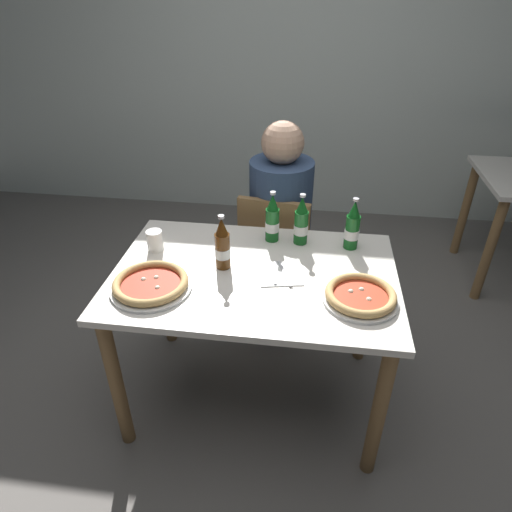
{
  "coord_description": "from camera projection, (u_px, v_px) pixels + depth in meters",
  "views": [
    {
      "loc": [
        0.22,
        -1.55,
        1.82
      ],
      "look_at": [
        0.0,
        0.05,
        0.8
      ],
      "focal_mm": 31.47,
      "sensor_mm": 36.0,
      "label": 1
    }
  ],
  "objects": [
    {
      "name": "beer_bottle_center",
      "position": [
        301.0,
        223.0,
        2.05
      ],
      "size": [
        0.07,
        0.07,
        0.25
      ],
      "color": "#14591E",
      "rests_on": "dining_table_main"
    },
    {
      "name": "beer_bottle_extra",
      "position": [
        352.0,
        227.0,
        2.02
      ],
      "size": [
        0.07,
        0.07,
        0.25
      ],
      "color": "#14591E",
      "rests_on": "dining_table_main"
    },
    {
      "name": "dining_table_main",
      "position": [
        254.0,
        294.0,
        1.96
      ],
      "size": [
        1.2,
        0.8,
        0.75
      ],
      "color": "silver",
      "rests_on": "ground_plane"
    },
    {
      "name": "chair_behind_table",
      "position": [
        277.0,
        252.0,
        2.55
      ],
      "size": [
        0.45,
        0.45,
        0.85
      ],
      "rotation": [
        0.0,
        0.0,
        3.01
      ],
      "color": "olive",
      "rests_on": "ground_plane"
    },
    {
      "name": "pizza_margherita_near",
      "position": [
        151.0,
        284.0,
        1.79
      ],
      "size": [
        0.33,
        0.33,
        0.04
      ],
      "color": "white",
      "rests_on": "dining_table_main"
    },
    {
      "name": "napkin_with_cutlery",
      "position": [
        280.0,
        274.0,
        1.88
      ],
      "size": [
        0.21,
        0.21,
        0.01
      ],
      "color": "white",
      "rests_on": "dining_table_main"
    },
    {
      "name": "beer_bottle_left",
      "position": [
        272.0,
        220.0,
        2.08
      ],
      "size": [
        0.07,
        0.07,
        0.25
      ],
      "color": "#14591E",
      "rests_on": "dining_table_main"
    },
    {
      "name": "paper_cup",
      "position": [
        155.0,
        241.0,
        2.03
      ],
      "size": [
        0.07,
        0.07,
        0.09
      ],
      "primitive_type": "cylinder",
      "color": "white",
      "rests_on": "dining_table_main"
    },
    {
      "name": "diner_seated",
      "position": [
        280.0,
        232.0,
        2.54
      ],
      "size": [
        0.34,
        0.34,
        1.21
      ],
      "color": "#2D3342",
      "rests_on": "ground_plane"
    },
    {
      "name": "beer_bottle_right",
      "position": [
        222.0,
        246.0,
        1.88
      ],
      "size": [
        0.07,
        0.07,
        0.25
      ],
      "color": "#512D0F",
      "rests_on": "dining_table_main"
    },
    {
      "name": "pizza_marinara_far",
      "position": [
        361.0,
        296.0,
        1.73
      ],
      "size": [
        0.29,
        0.29,
        0.04
      ],
      "color": "white",
      "rests_on": "dining_table_main"
    },
    {
      "name": "back_wall_tiled",
      "position": [
        294.0,
        53.0,
        3.45
      ],
      "size": [
        7.0,
        0.1,
        2.6
      ],
      "primitive_type": "cube",
      "color": "silver",
      "rests_on": "ground_plane"
    },
    {
      "name": "ground_plane",
      "position": [
        255.0,
        393.0,
        2.3
      ],
      "size": [
        8.0,
        8.0,
        0.0
      ],
      "primitive_type": "plane",
      "color": "slate"
    }
  ]
}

